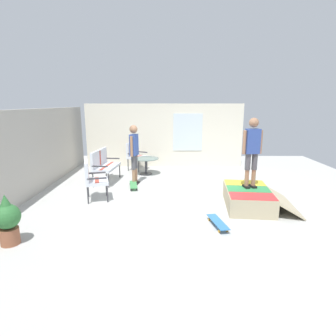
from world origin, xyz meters
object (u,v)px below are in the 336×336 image
object	(u,v)px
patio_chair_near_house	(135,154)
patio_table	(146,163)
patio_bench	(103,163)
skateboard_by_bench	(133,185)
patio_chair_by_wall	(92,177)
person_watching	(134,150)
potted_plant	(8,219)
skateboard_spare	(218,222)
person_skater	(252,148)
skate_ramp	(249,198)

from	to	relation	value
patio_chair_near_house	patio_table	distance (m)	0.84
patio_bench	skateboard_by_bench	world-z (taller)	patio_bench
patio_chair_by_wall	person_watching	world-z (taller)	person_watching
patio_bench	potted_plant	size ratio (longest dim) A/B	1.41
patio_table	skateboard_spare	distance (m)	4.60
skateboard_spare	person_skater	bearing A→B (deg)	-37.83
patio_chair_near_house	skateboard_by_bench	xyz separation A→B (m)	(-2.27, -0.22, -0.53)
skateboard_by_bench	skate_ramp	bearing A→B (deg)	-116.77
potted_plant	patio_chair_by_wall	bearing A→B (deg)	-20.15
potted_plant	person_skater	bearing A→B (deg)	-67.16
patio_bench	patio_table	bearing A→B (deg)	-51.75
patio_chair_near_house	person_skater	bearing A→B (deg)	-138.59
patio_chair_by_wall	person_skater	xyz separation A→B (m)	(-0.31, -3.90, 0.79)
skate_ramp	patio_table	bearing A→B (deg)	41.56
patio_bench	skate_ramp	bearing A→B (deg)	-117.92
patio_chair_near_house	person_skater	distance (m)	4.94
patio_bench	patio_chair_near_house	bearing A→B (deg)	-25.49
person_skater	patio_chair_by_wall	bearing A→B (deg)	85.47
patio_table	skateboard_by_bench	xyz separation A→B (m)	(-1.59, 0.23, -0.32)
skateboard_spare	potted_plant	distance (m)	3.88
person_skater	skate_ramp	bearing A→B (deg)	166.40
patio_table	person_skater	world-z (taller)	person_skater
skateboard_by_bench	person_watching	bearing A→B (deg)	0.73
patio_table	potted_plant	bearing A→B (deg)	158.40
skate_ramp	patio_chair_by_wall	xyz separation A→B (m)	(0.42, 3.87, 0.39)
patio_chair_near_house	potted_plant	distance (m)	5.86
potted_plant	patio_chair_near_house	bearing A→B (deg)	-15.01
patio_bench	person_watching	size ratio (longest dim) A/B	0.72
patio_table	potted_plant	xyz separation A→B (m)	(-4.98, 1.97, 0.06)
patio_chair_by_wall	patio_bench	bearing A→B (deg)	4.02
person_watching	skateboard_by_bench	size ratio (longest dim) A/B	2.19
skateboard_spare	potted_plant	bearing A→B (deg)	101.42
skateboard_by_bench	skateboard_spare	world-z (taller)	same
patio_table	person_watching	xyz separation A→B (m)	(-1.19, 0.24, 0.66)
skateboard_by_bench	potted_plant	xyz separation A→B (m)	(-3.39, 1.74, 0.38)
skate_ramp	person_watching	world-z (taller)	person_watching
skate_ramp	person_skater	size ratio (longest dim) A/B	1.05
person_watching	skateboard_by_bench	world-z (taller)	person_watching
patio_chair_by_wall	skateboard_by_bench	xyz separation A→B (m)	(1.08, -0.89, -0.53)
skateboard_by_bench	skateboard_spare	distance (m)	3.33
patio_bench	skateboard_by_bench	bearing A→B (deg)	-121.17
patio_bench	patio_table	distance (m)	1.60
patio_bench	skateboard_by_bench	size ratio (longest dim) A/B	1.58
skateboard_by_bench	person_skater	bearing A→B (deg)	-114.83
patio_chair_near_house	patio_chair_by_wall	size ratio (longest dim) A/B	1.00
skate_ramp	skateboard_spare	distance (m)	1.46
patio_table	person_skater	xyz separation A→B (m)	(-2.98, -2.77, 1.00)
patio_chair_near_house	potted_plant	size ratio (longest dim) A/B	1.11
patio_bench	skateboard_spare	bearing A→B (deg)	-136.62
skateboard_spare	patio_chair_near_house	bearing A→B (deg)	24.88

